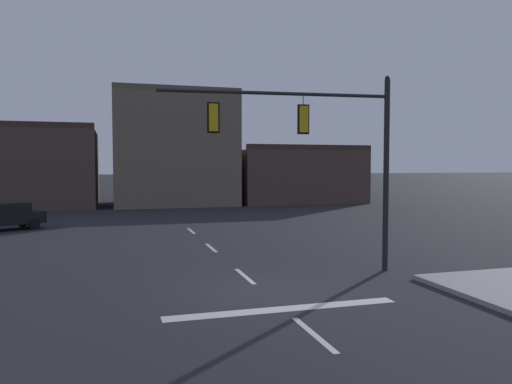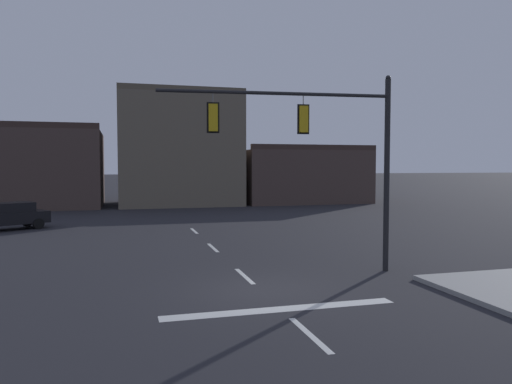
% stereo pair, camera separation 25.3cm
% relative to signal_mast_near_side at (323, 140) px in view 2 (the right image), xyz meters
% --- Properties ---
extents(ground_plane, '(400.00, 400.00, 0.00)m').
position_rel_signal_mast_near_side_xyz_m(ground_plane, '(-2.75, -1.69, -4.67)').
color(ground_plane, '#232328').
extents(stop_bar_paint, '(6.40, 0.50, 0.01)m').
position_rel_signal_mast_near_side_xyz_m(stop_bar_paint, '(-2.75, -3.69, -4.66)').
color(stop_bar_paint, silver).
rests_on(stop_bar_paint, ground).
extents(lane_centreline, '(0.16, 26.40, 0.01)m').
position_rel_signal_mast_near_side_xyz_m(lane_centreline, '(-2.75, 0.31, -4.66)').
color(lane_centreline, silver).
rests_on(lane_centreline, ground).
extents(signal_mast_near_side, '(8.13, 0.89, 6.98)m').
position_rel_signal_mast_near_side_xyz_m(signal_mast_near_side, '(0.00, 0.00, 0.00)').
color(signal_mast_near_side, black).
rests_on(signal_mast_near_side, ground).
extents(car_lot_nearside, '(4.71, 3.78, 1.61)m').
position_rel_signal_mast_near_side_xyz_m(car_lot_nearside, '(-13.25, 15.64, -3.81)').
color(car_lot_nearside, black).
rests_on(car_lot_nearside, ground).
extents(building_row, '(38.22, 11.23, 10.81)m').
position_rel_signal_mast_near_side_xyz_m(building_row, '(-2.23, 32.65, -0.76)').
color(building_row, '#473833').
rests_on(building_row, ground).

